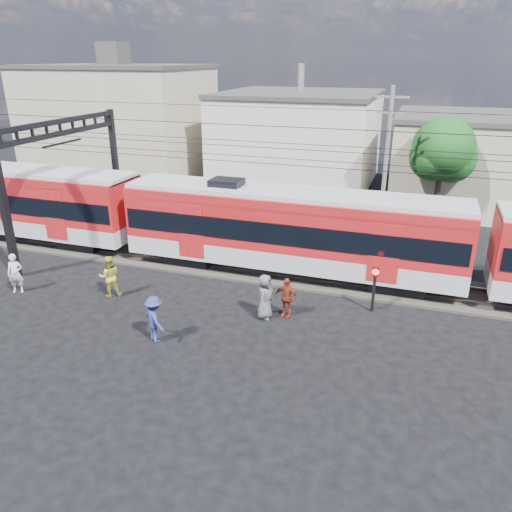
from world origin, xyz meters
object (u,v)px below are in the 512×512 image
object	(u,v)px
pedestrian_a	(15,273)
crossing_signal	(375,281)
pedestrian_c	(155,319)
commuter_train	(295,228)

from	to	relation	value
pedestrian_a	crossing_signal	distance (m)	15.73
pedestrian_c	pedestrian_a	bearing A→B (deg)	22.12
commuter_train	crossing_signal	world-z (taller)	commuter_train
pedestrian_a	crossing_signal	world-z (taller)	crossing_signal
commuter_train	pedestrian_a	distance (m)	12.82
crossing_signal	commuter_train	bearing A→B (deg)	147.64
crossing_signal	pedestrian_a	bearing A→B (deg)	-167.95
pedestrian_a	pedestrian_c	size ratio (longest dim) A/B	0.99
pedestrian_c	crossing_signal	xyz separation A→B (m)	(7.38, 5.00, 0.45)
commuter_train	crossing_signal	size ratio (longest dim) A/B	25.51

